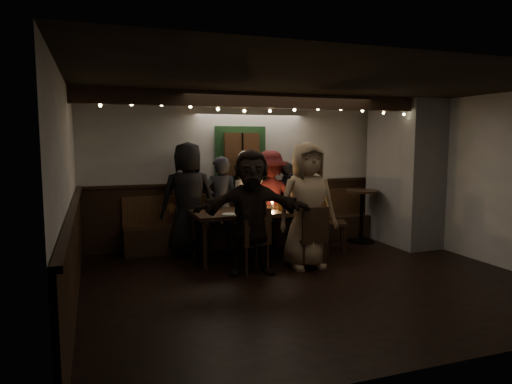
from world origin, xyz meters
name	(u,v)px	position (x,y,z in m)	size (l,w,h in m)	color
room	(329,189)	(1.07, 1.42, 1.07)	(6.02, 5.01, 2.62)	black
dining_table	(260,214)	(-0.20, 1.40, 0.71)	(2.19, 0.94, 0.95)	#322113
chair_near_left	(254,237)	(-0.58, 0.60, 0.53)	(0.48, 0.48, 0.94)	#322113
chair_near_right	(312,234)	(0.28, 0.48, 0.53)	(0.43, 0.43, 0.94)	#322113
chair_end	(326,217)	(1.06, 1.50, 0.58)	(0.61, 0.61, 1.03)	#322113
high_top	(362,209)	(1.97, 1.81, 0.62)	(0.61, 0.61, 0.98)	black
person_a	(188,198)	(-1.25, 2.02, 0.94)	(0.92, 0.60, 1.88)	black
person_b	(221,204)	(-0.68, 2.05, 0.82)	(0.59, 0.39, 1.63)	#282931
person_c	(245,200)	(-0.25, 2.04, 0.86)	(0.84, 0.65, 1.72)	beige
person_d	(270,199)	(0.22, 2.03, 0.86)	(1.11, 0.64, 1.72)	#441112
person_e	(288,203)	(0.62, 2.16, 0.75)	(0.88, 0.37, 1.50)	black
person_f	(251,212)	(-0.63, 0.60, 0.89)	(1.65, 0.53, 1.78)	black
person_g	(307,205)	(0.25, 0.61, 0.94)	(0.92, 0.60, 1.88)	#9E8262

